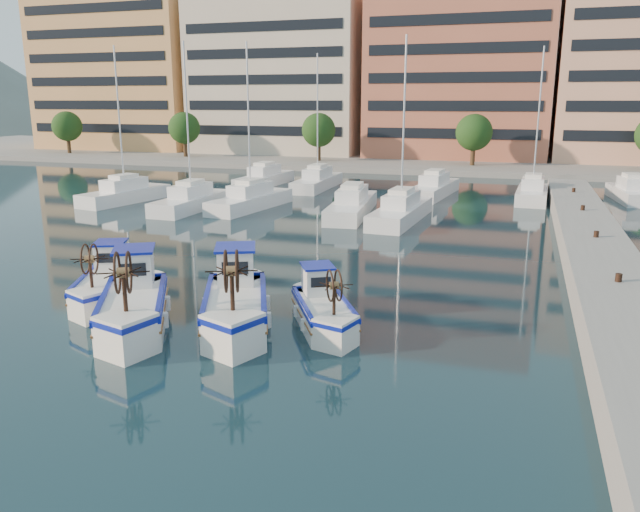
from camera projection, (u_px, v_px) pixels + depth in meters
The scene contains 8 objects.
ground at pixel (223, 329), 21.36m from camera, with size 300.00×300.00×0.00m, color #17343B.
quay at pixel (610, 283), 24.71m from camera, with size 3.00×60.00×1.20m, color gray.
waterfront at pixel (529, 71), 75.93m from camera, with size 180.00×40.00×25.60m.
yacht_marina at pixel (344, 195), 48.00m from camera, with size 40.27×22.53×11.50m.
fishing_boat_a at pixel (106, 282), 24.23m from camera, with size 3.22×4.50×2.71m.
fishing_boat_b at pixel (134, 302), 21.41m from camera, with size 4.20×5.28×3.20m.
fishing_boat_c at pixel (236, 301), 21.52m from camera, with size 3.91×5.37×3.23m.
fishing_boat_d at pixel (323, 307), 21.48m from camera, with size 3.29×4.10×2.49m.
Camera 1 is at (9.36, -18.10, 7.62)m, focal length 35.00 mm.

